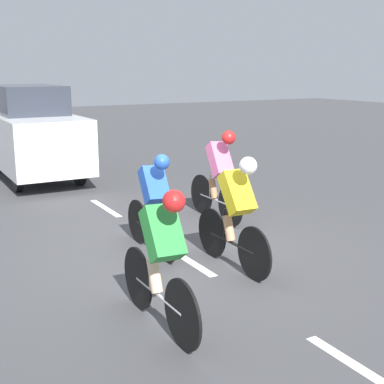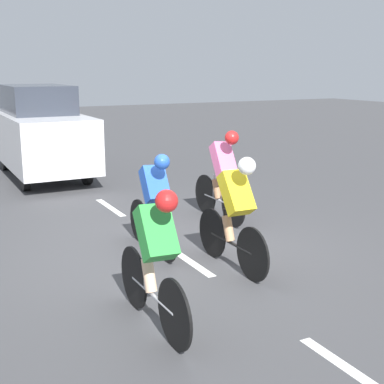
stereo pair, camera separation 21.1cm
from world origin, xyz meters
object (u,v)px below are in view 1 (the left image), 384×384
object	(u,v)px
cyclist_pink	(219,173)
support_car	(31,132)
cyclist_yellow	(236,210)
cyclist_blue	(154,201)
cyclist_green	(162,257)

from	to	relation	value
cyclist_pink	support_car	world-z (taller)	support_car
cyclist_yellow	cyclist_blue	distance (m)	1.27
cyclist_yellow	cyclist_blue	xyz separation A→B (m)	(0.65, -1.09, -0.04)
cyclist_pink	cyclist_green	bearing A→B (deg)	49.88
cyclist_yellow	cyclist_blue	world-z (taller)	cyclist_yellow
support_car	cyclist_yellow	bearing A→B (deg)	96.40
cyclist_pink	cyclist_yellow	world-z (taller)	cyclist_pink
cyclist_pink	support_car	size ratio (longest dim) A/B	0.37
cyclist_yellow	cyclist_blue	size ratio (longest dim) A/B	1.04
cyclist_green	cyclist_pink	distance (m)	4.03
cyclist_yellow	support_car	world-z (taller)	support_car
cyclist_blue	cyclist_pink	bearing A→B (deg)	-150.00
cyclist_green	cyclist_blue	bearing A→B (deg)	-113.35
cyclist_yellow	support_car	xyz separation A→B (m)	(0.84, -7.46, 0.29)
cyclist_pink	cyclist_blue	bearing A→B (deg)	30.00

